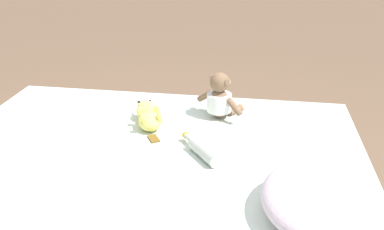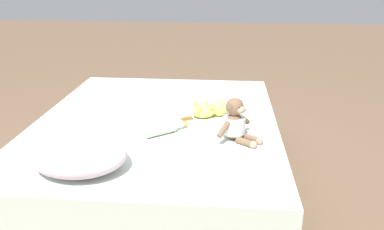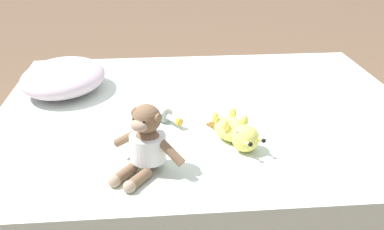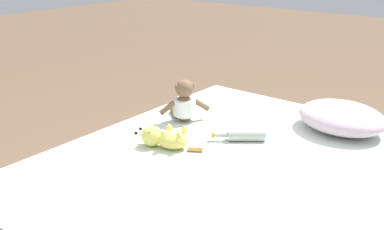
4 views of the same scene
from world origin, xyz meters
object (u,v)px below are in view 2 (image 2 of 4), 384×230
Objects in this scene: plush_yellow_creature at (210,109)px; bed at (158,153)px; pillow at (78,155)px; plush_monkey at (236,123)px; glass_bottle at (162,129)px.

bed is at bearing 12.34° from plush_yellow_creature.
plush_yellow_creature reaches higher than bed.
plush_monkey is at bearing -151.54° from pillow.
bed is at bearing -28.66° from plush_monkey.
bed is 0.44m from plush_yellow_creature.
pillow is at bearing 69.07° from bed.
glass_bottle is at bearing -4.33° from plush_monkey.
bed is 0.64m from plush_monkey.
glass_bottle reaches higher than bed.
bed is 7.98× the size of glass_bottle.
plush_monkey reaches higher than plush_yellow_creature.
pillow reaches higher than glass_bottle.
plush_yellow_creature is at bearing -65.80° from plush_monkey.
plush_monkey is at bearing 175.67° from glass_bottle.
pillow is (0.25, 0.66, 0.31)m from bed.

